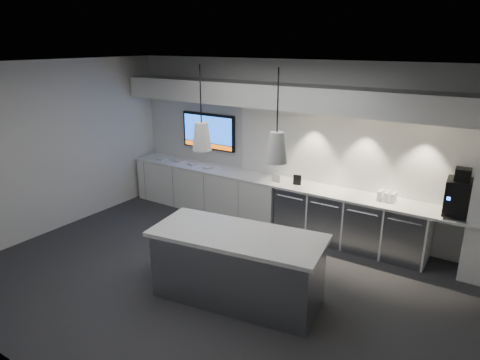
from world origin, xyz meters
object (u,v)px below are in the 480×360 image
Objects in this scene: bin at (164,256)px; coffee_machine at (459,196)px; wall_tv at (209,131)px; island at (237,266)px.

bin is 4.40m from coffee_machine.
wall_tv reaches higher than coffee_machine.
island is 1.39m from bin.
coffee_machine reaches higher than bin.
bin is 0.59× the size of coffee_machine.
bin is (1.06, -2.57, -1.36)m from wall_tv.
island is 3.34m from coffee_machine.
wall_tv is 4.69m from coffee_machine.
bin is (-1.36, 0.05, -0.28)m from island.
wall_tv is 0.53× the size of island.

